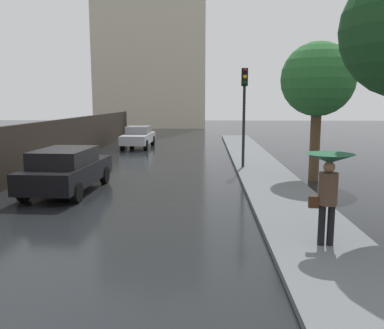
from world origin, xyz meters
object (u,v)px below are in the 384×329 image
car_black_near_kerb (67,169)px  street_tree_near (318,80)px  car_silver_far_ahead (138,137)px  pedestrian_with_umbrella_near (329,176)px  traffic_light (244,99)px

car_black_near_kerb → street_tree_near: size_ratio=0.86×
car_silver_far_ahead → pedestrian_with_umbrella_near: bearing=111.7°
car_black_near_kerb → traffic_light: (6.27, 4.53, 2.33)m
car_silver_far_ahead → street_tree_near: size_ratio=0.84×
car_black_near_kerb → pedestrian_with_umbrella_near: 8.82m
pedestrian_with_umbrella_near → car_black_near_kerb: bearing=145.7°
pedestrian_with_umbrella_near → street_tree_near: 7.96m
car_black_near_kerb → street_tree_near: (8.77, 2.25, 3.01)m
traffic_light → street_tree_near: bearing=-42.4°
pedestrian_with_umbrella_near → street_tree_near: (1.69, 7.45, 2.21)m
car_black_near_kerb → car_silver_far_ahead: (0.16, 13.18, -0.06)m
car_silver_far_ahead → street_tree_near: (8.60, -10.93, 3.06)m
car_silver_far_ahead → pedestrian_with_umbrella_near: (6.91, -18.38, 0.85)m
pedestrian_with_umbrella_near → street_tree_near: bearing=79.2°
car_black_near_kerb → traffic_light: bearing=-142.0°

